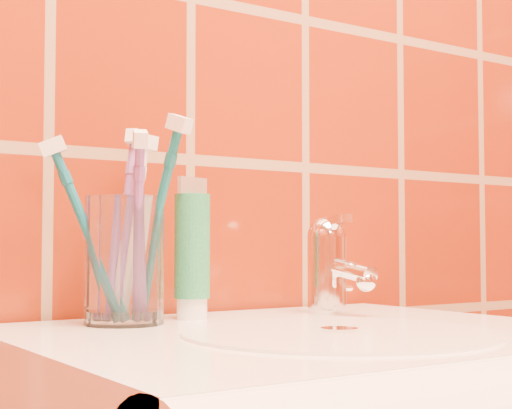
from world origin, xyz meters
TOP-DOWN VIEW (x-y plane):
  - wall_back at (0.00, 1.21)m, footprint 2.20×0.02m
  - glass_tumbler at (-0.13, 1.10)m, footprint 0.10×0.10m
  - toothpaste_tube at (-0.04, 1.12)m, footprint 0.05×0.04m
  - faucet at (0.14, 1.09)m, footprint 0.05×0.11m
  - toothbrush_0 at (-0.12, 1.13)m, footprint 0.14×0.14m
  - toothbrush_1 at (-0.12, 1.11)m, footprint 0.06×0.05m
  - toothbrush_2 at (-0.11, 1.08)m, footprint 0.09×0.16m
  - toothbrush_3 at (-0.17, 1.11)m, footprint 0.15×0.14m
  - toothbrush_4 at (-0.13, 1.07)m, footprint 0.09×0.14m

SIDE VIEW (x-z plane):
  - faucet at x=0.14m, z-range 0.85..0.97m
  - glass_tumbler at x=-0.13m, z-range 0.85..0.99m
  - toothpaste_tube at x=-0.04m, z-range 0.84..1.01m
  - toothbrush_3 at x=-0.17m, z-range 0.84..1.05m
  - toothbrush_4 at x=-0.13m, z-range 0.84..1.06m
  - toothbrush_1 at x=-0.12m, z-range 0.85..1.06m
  - toothbrush_0 at x=-0.12m, z-range 0.84..1.07m
  - toothbrush_2 at x=-0.11m, z-range 0.84..1.08m
  - wall_back at x=0.00m, z-range 0.00..2.50m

